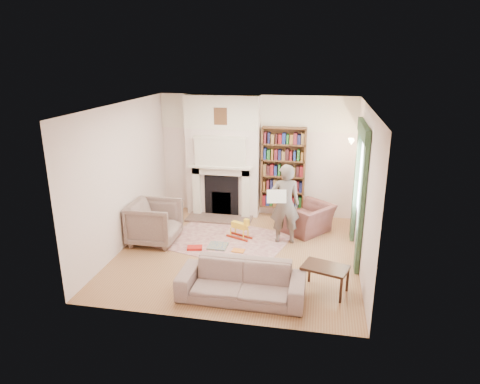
% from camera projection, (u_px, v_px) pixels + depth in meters
% --- Properties ---
extents(floor, '(4.50, 4.50, 0.00)m').
position_uv_depth(floor, '(238.00, 252.00, 8.27)').
color(floor, '#935B3A').
rests_on(floor, ground).
extents(ceiling, '(4.50, 4.50, 0.00)m').
position_uv_depth(ceiling, '(237.00, 106.00, 7.41)').
color(ceiling, white).
rests_on(ceiling, wall_back).
extents(wall_back, '(4.50, 0.00, 4.50)m').
position_uv_depth(wall_back, '(256.00, 156.00, 9.94)').
color(wall_back, '#F2DFD1').
rests_on(wall_back, floor).
extents(wall_front, '(4.50, 0.00, 4.50)m').
position_uv_depth(wall_front, '(205.00, 230.00, 5.73)').
color(wall_front, '#F2DFD1').
rests_on(wall_front, floor).
extents(wall_left, '(0.00, 4.50, 4.50)m').
position_uv_depth(wall_left, '(123.00, 177.00, 8.24)').
color(wall_left, '#F2DFD1').
rests_on(wall_left, floor).
extents(wall_right, '(0.00, 4.50, 4.50)m').
position_uv_depth(wall_right, '(364.00, 190.00, 7.44)').
color(wall_right, '#F2DFD1').
rests_on(wall_right, floor).
extents(fireplace, '(1.70, 0.58, 2.80)m').
position_uv_depth(fireplace, '(223.00, 157.00, 9.89)').
color(fireplace, '#F2DFD1').
rests_on(fireplace, floor).
extents(bookcase, '(1.00, 0.24, 1.85)m').
position_uv_depth(bookcase, '(283.00, 168.00, 9.77)').
color(bookcase, brown).
rests_on(bookcase, floor).
extents(window, '(0.02, 0.90, 1.30)m').
position_uv_depth(window, '(362.00, 181.00, 7.80)').
color(window, silver).
rests_on(window, wall_right).
extents(curtain_left, '(0.07, 0.32, 2.40)m').
position_uv_depth(curtain_left, '(362.00, 206.00, 7.23)').
color(curtain_left, '#2F4931').
rests_on(curtain_left, floor).
extents(curtain_right, '(0.07, 0.32, 2.40)m').
position_uv_depth(curtain_right, '(356.00, 183.00, 8.54)').
color(curtain_right, '#2F4931').
rests_on(curtain_right, floor).
extents(pelmet, '(0.09, 1.70, 0.24)m').
position_uv_depth(pelmet, '(364.00, 130.00, 7.52)').
color(pelmet, '#2F4931').
rests_on(pelmet, wall_right).
extents(wall_sconce, '(0.20, 0.24, 0.24)m').
position_uv_depth(wall_sconce, '(349.00, 144.00, 8.73)').
color(wall_sconce, gold).
rests_on(wall_sconce, wall_right).
extents(rug, '(2.77, 2.38, 0.01)m').
position_uv_depth(rug, '(226.00, 240.00, 8.79)').
color(rug, beige).
rests_on(rug, floor).
extents(armchair_reading, '(1.24, 1.26, 0.62)m').
position_uv_depth(armchair_reading, '(308.00, 219.00, 9.13)').
color(armchair_reading, '#512C2B').
rests_on(armchair_reading, floor).
extents(armchair_left, '(0.95, 0.92, 0.85)m').
position_uv_depth(armchair_left, '(154.00, 222.00, 8.61)').
color(armchair_left, gray).
rests_on(armchair_left, floor).
extents(sofa, '(1.97, 0.79, 0.57)m').
position_uv_depth(sofa, '(241.00, 282.00, 6.64)').
color(sofa, '#AD9B8F').
rests_on(sofa, floor).
extents(man_reading, '(0.66, 0.50, 1.63)m').
position_uv_depth(man_reading, '(285.00, 204.00, 8.49)').
color(man_reading, '#5E534B').
rests_on(man_reading, floor).
extents(newspaper, '(0.39, 0.18, 0.25)m').
position_uv_depth(newspaper, '(277.00, 196.00, 8.26)').
color(newspaper, white).
rests_on(newspaper, man_reading).
extents(coffee_table, '(0.80, 0.64, 0.45)m').
position_uv_depth(coffee_table, '(324.00, 279.00, 6.83)').
color(coffee_table, '#371F13').
rests_on(coffee_table, floor).
extents(paraffin_heater, '(0.28, 0.28, 0.55)m').
position_uv_depth(paraffin_heater, '(178.00, 211.00, 9.68)').
color(paraffin_heater, '#B0B2B8').
rests_on(paraffin_heater, floor).
extents(rocking_horse, '(0.57, 0.41, 0.47)m').
position_uv_depth(rocking_horse, '(239.00, 228.00, 8.84)').
color(rocking_horse, yellow).
rests_on(rocking_horse, rug).
extents(board_game, '(0.37, 0.37, 0.03)m').
position_uv_depth(board_game, '(218.00, 246.00, 8.48)').
color(board_game, gold).
rests_on(board_game, rug).
extents(game_box_lid, '(0.33, 0.25, 0.05)m').
position_uv_depth(game_box_lid, '(195.00, 248.00, 8.38)').
color(game_box_lid, red).
rests_on(game_box_lid, rug).
extents(comic_annuals, '(0.83, 0.90, 0.02)m').
position_uv_depth(comic_annuals, '(243.00, 259.00, 7.96)').
color(comic_annuals, red).
rests_on(comic_annuals, rug).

